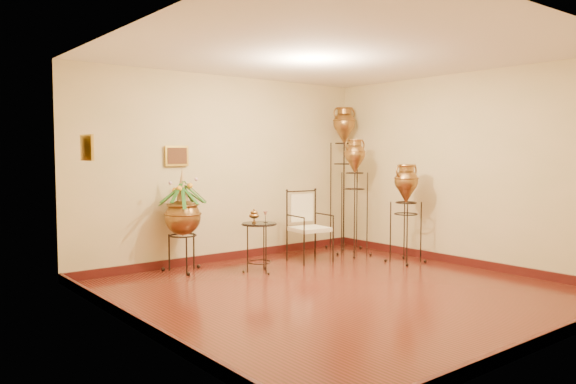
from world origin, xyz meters
TOP-DOWN VIEW (x-y plane):
  - ground at (0.00, 0.00)m, footprint 5.00×5.00m
  - room_shell at (-0.01, 0.01)m, footprint 5.02×5.02m
  - amphora_tall at (2.15, 2.15)m, footprint 0.55×0.55m
  - amphora_mid at (1.81, 1.55)m, footprint 0.49×0.49m
  - amphora_short at (2.00, 0.66)m, footprint 0.50×0.50m
  - planter_urn at (-0.93, 2.15)m, footprint 0.96×0.96m
  - armchair at (0.92, 1.61)m, footprint 0.67×0.63m
  - side_table at (-0.13, 1.46)m, footprint 0.60×0.60m

SIDE VIEW (x-z plane):
  - ground at x=0.00m, z-range 0.00..0.00m
  - side_table at x=-0.13m, z-range -0.07..0.79m
  - armchair at x=0.92m, z-range 0.00..1.07m
  - amphora_short at x=2.00m, z-range 0.00..1.50m
  - planter_urn at x=-0.93m, z-range 0.09..1.55m
  - amphora_mid at x=1.81m, z-range 0.01..1.89m
  - amphora_tall at x=2.15m, z-range 0.03..2.47m
  - room_shell at x=-0.01m, z-range 0.33..3.14m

